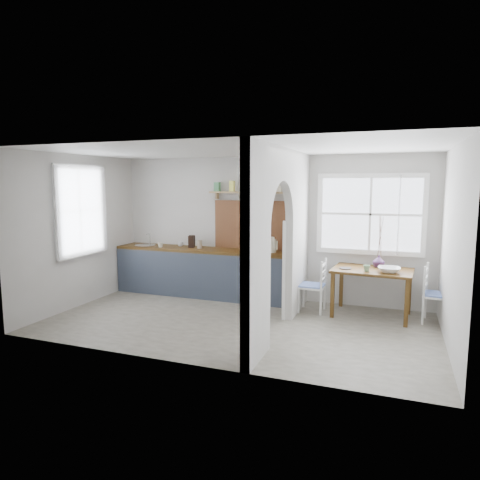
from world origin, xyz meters
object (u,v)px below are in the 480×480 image
(dining_table, at_px, (371,293))
(chair_right, at_px, (438,295))
(vase, at_px, (379,261))
(kettle, at_px, (271,245))
(chair_left, at_px, (312,285))

(dining_table, distance_m, chair_right, 0.97)
(chair_right, bearing_deg, vase, 83.31)
(dining_table, bearing_deg, kettle, 176.56)
(dining_table, distance_m, vase, 0.53)
(kettle, xyz_separation_m, vase, (1.82, -0.02, -0.18))
(chair_right, height_order, kettle, kettle)
(kettle, distance_m, vase, 1.83)
(dining_table, bearing_deg, vase, 73.74)
(dining_table, relative_size, vase, 6.17)
(kettle, relative_size, vase, 1.40)
(chair_right, bearing_deg, dining_table, 97.25)
(chair_left, bearing_deg, chair_right, 92.20)
(kettle, bearing_deg, vase, -22.85)
(chair_left, height_order, vase, vase)
(chair_right, height_order, vase, vase)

